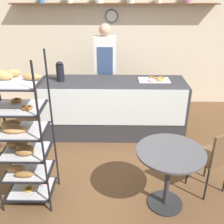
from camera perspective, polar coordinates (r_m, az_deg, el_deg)
ground_plane at (r=3.63m, az=-0.12°, el=-14.75°), size 14.00×14.00×0.00m
back_wall at (r=5.57m, az=0.41°, el=15.56°), size 10.00×0.30×2.70m
display_counter at (r=4.48m, az=0.18°, el=0.92°), size 2.40×0.74×0.95m
pastry_rack at (r=3.06m, az=-19.14°, el=-4.98°), size 0.58×0.48×1.78m
person_worker at (r=4.82m, az=-1.44°, el=9.27°), size 0.39×0.23×1.79m
cafe_table at (r=3.03m, az=12.36°, el=-11.18°), size 0.75×0.75×0.76m
cafe_chair at (r=3.37m, az=21.72°, el=-8.69°), size 0.51×0.51×0.90m
coffee_carafe at (r=4.37m, az=-11.23°, el=8.62°), size 0.13×0.13×0.32m
donut_tray_counter at (r=4.40m, az=9.55°, el=7.02°), size 0.51×0.28×0.05m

